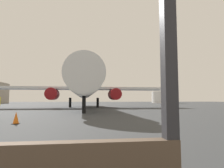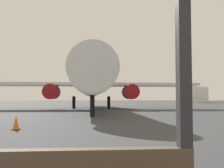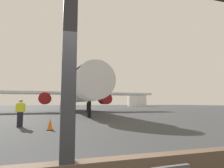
% 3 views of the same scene
% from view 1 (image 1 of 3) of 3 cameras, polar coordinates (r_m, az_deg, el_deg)
% --- Properties ---
extents(ground_plane, '(220.00, 220.00, 0.00)m').
position_cam_1_polar(ground_plane, '(43.00, -12.31, -6.31)').
color(ground_plane, '#383A3D').
extents(airplane, '(28.42, 32.35, 10.43)m').
position_cam_1_polar(airplane, '(31.87, -8.09, -0.59)').
color(airplane, silver).
rests_on(airplane, ground).
extents(traffic_cone, '(0.36, 0.36, 0.66)m').
position_cam_1_polar(traffic_cone, '(11.79, -26.19, -8.91)').
color(traffic_cone, orange).
rests_on(traffic_cone, ground).
extents(fuel_storage_tank, '(9.01, 9.01, 4.97)m').
position_cam_1_polar(fuel_storage_tank, '(88.53, 14.43, -3.79)').
color(fuel_storage_tank, white).
rests_on(fuel_storage_tank, ground).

